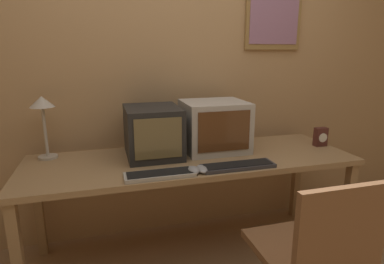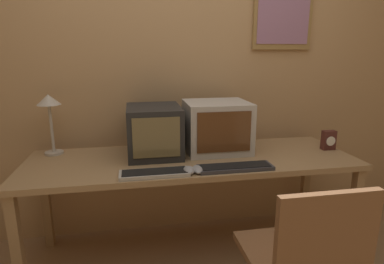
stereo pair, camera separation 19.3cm
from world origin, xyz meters
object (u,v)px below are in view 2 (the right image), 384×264
desk_lamp (49,108)px  monitor_right (217,126)px  monitor_left (154,131)px  keyboard_side (235,167)px  mouse_near_keyboard (198,169)px  keyboard_main (155,173)px  desk_clock (329,140)px  mouse_far_corner (189,170)px

desk_lamp → monitor_right: bearing=-6.3°
monitor_left → keyboard_side: size_ratio=0.93×
mouse_near_keyboard → monitor_right: bearing=61.5°
mouse_near_keyboard → keyboard_main: bearing=-179.2°
monitor_left → desk_lamp: desk_lamp is taller
monitor_left → mouse_near_keyboard: bearing=-60.0°
keyboard_side → desk_lamp: (-1.14, 0.52, 0.31)m
mouse_near_keyboard → desk_clock: size_ratio=0.86×
mouse_far_corner → monitor_right: bearing=56.6°
desk_lamp → keyboard_main: bearing=-38.7°
keyboard_side → desk_clock: size_ratio=3.27×
monitor_right → desk_lamp: (-1.13, 0.13, 0.15)m
monitor_left → monitor_right: size_ratio=0.97×
monitor_right → mouse_near_keyboard: size_ratio=3.67×
desk_lamp → monitor_left: bearing=-11.3°
keyboard_side → mouse_near_keyboard: bearing=-178.4°
mouse_near_keyboard → desk_clock: 1.06m
monitor_left → mouse_far_corner: (0.17, -0.40, -0.15)m
monitor_left → mouse_near_keyboard: monitor_left is taller
keyboard_side → mouse_far_corner: mouse_far_corner is taller
mouse_far_corner → desk_clock: desk_clock is taller
monitor_left → desk_lamp: (-0.69, 0.14, 0.16)m
monitor_left → keyboard_main: monitor_left is taller
desk_clock → desk_lamp: bearing=172.6°
monitor_right → keyboard_main: 0.64m
monitor_left → keyboard_main: (-0.03, -0.39, -0.15)m
mouse_near_keyboard → mouse_far_corner: size_ratio=1.18×
mouse_near_keyboard → keyboard_side: bearing=1.6°
monitor_right → mouse_near_keyboard: (-0.22, -0.40, -0.16)m
keyboard_main → mouse_near_keyboard: 0.25m
keyboard_side → desk_lamp: 1.29m
monitor_right → keyboard_main: (-0.47, -0.40, -0.16)m
mouse_near_keyboard → desk_lamp: 1.09m
monitor_left → desk_clock: size_ratio=3.05×
keyboard_side → desk_lamp: desk_lamp is taller
mouse_far_corner → desk_lamp: (-0.86, 0.54, 0.30)m
monitor_left → desk_clock: monitor_left is taller
mouse_near_keyboard → mouse_far_corner: (-0.05, -0.01, 0.00)m
keyboard_side → mouse_far_corner: (-0.29, -0.02, 0.01)m
monitor_right → keyboard_main: bearing=-139.4°
mouse_near_keyboard → monitor_left: bearing=120.0°
keyboard_side → desk_lamp: size_ratio=1.10×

